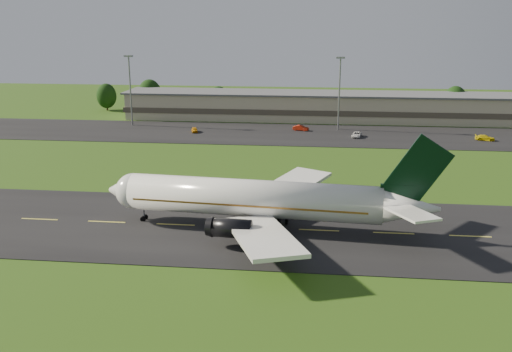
# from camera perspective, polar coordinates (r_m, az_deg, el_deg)

# --- Properties ---
(ground) EXTENTS (360.00, 360.00, 0.00)m
(ground) POSITION_cam_1_polar(r_m,az_deg,el_deg) (86.39, 6.31, -5.47)
(ground) COLOR #254511
(ground) RESTS_ON ground
(taxiway) EXTENTS (220.00, 30.00, 0.10)m
(taxiway) POSITION_cam_1_polar(r_m,az_deg,el_deg) (86.38, 6.31, -5.44)
(taxiway) COLOR black
(taxiway) RESTS_ON ground
(apron) EXTENTS (260.00, 30.00, 0.10)m
(apron) POSITION_cam_1_polar(r_m,az_deg,el_deg) (155.74, 6.42, 4.11)
(apron) COLOR black
(apron) RESTS_ON ground
(airliner) EXTENTS (51.28, 42.04, 15.57)m
(airliner) POSITION_cam_1_polar(r_m,az_deg,el_deg) (85.19, 0.27, -2.35)
(airliner) COLOR white
(airliner) RESTS_ON ground
(terminal) EXTENTS (145.00, 16.00, 8.40)m
(terminal) POSITION_cam_1_polar(r_m,az_deg,el_deg) (179.00, 8.54, 6.83)
(terminal) COLOR #C1B693
(terminal) RESTS_ON ground
(light_mast_west) EXTENTS (2.40, 1.20, 20.35)m
(light_mast_west) POSITION_cam_1_polar(r_m,az_deg,el_deg) (170.56, -12.49, 9.17)
(light_mast_west) COLOR gray
(light_mast_west) RESTS_ON ground
(light_mast_centre) EXTENTS (2.40, 1.20, 20.35)m
(light_mast_centre) POSITION_cam_1_polar(r_m,az_deg,el_deg) (161.76, 8.35, 9.03)
(light_mast_centre) COLOR gray
(light_mast_centre) RESTS_ON ground
(tree_line) EXTENTS (193.76, 10.19, 10.75)m
(tree_line) POSITION_cam_1_polar(r_m,az_deg,el_deg) (191.59, 16.93, 7.32)
(tree_line) COLOR black
(tree_line) RESTS_ON ground
(service_vehicle_a) EXTENTS (2.65, 4.22, 1.34)m
(service_vehicle_a) POSITION_cam_1_polar(r_m,az_deg,el_deg) (158.85, -6.17, 4.61)
(service_vehicle_a) COLOR orange
(service_vehicle_a) RESTS_ON apron
(service_vehicle_b) EXTENTS (4.68, 2.62, 1.46)m
(service_vehicle_b) POSITION_cam_1_polar(r_m,az_deg,el_deg) (160.75, 4.50, 4.81)
(service_vehicle_b) COLOR #9A1C0A
(service_vehicle_b) RESTS_ON apron
(service_vehicle_c) EXTENTS (3.26, 5.27, 1.36)m
(service_vehicle_c) POSITION_cam_1_polar(r_m,az_deg,el_deg) (153.82, 10.05, 4.10)
(service_vehicle_c) COLOR silver
(service_vehicle_c) RESTS_ON apron
(service_vehicle_d) EXTENTS (5.18, 2.97, 1.41)m
(service_vehicle_d) POSITION_cam_1_polar(r_m,az_deg,el_deg) (158.70, 21.93, 3.57)
(service_vehicle_d) COLOR yellow
(service_vehicle_d) RESTS_ON apron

